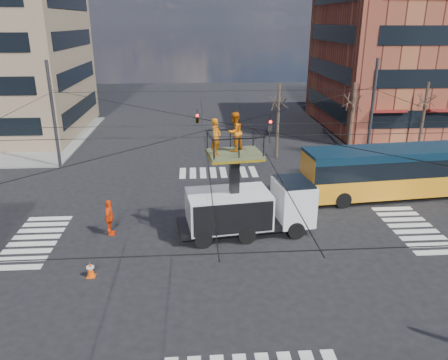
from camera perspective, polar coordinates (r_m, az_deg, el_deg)
ground at (r=23.14m, az=0.65°, el=-7.10°), size 120.00×120.00×0.00m
sidewalk_ne at (r=48.47m, az=24.19°, el=5.77°), size 18.00×18.00×0.12m
crosswalks at (r=23.14m, az=0.65°, el=-7.08°), size 22.40×22.40×0.02m
building_ne at (r=50.53m, az=24.78°, el=14.25°), size 20.06×16.06×14.00m
overhead_network at (r=21.91m, az=0.43°, el=3.41°), size 24.24×24.24×8.00m
tree_a at (r=35.18m, az=7.16°, el=10.18°), size 2.00×2.00×6.00m
tree_b at (r=36.80m, az=16.52°, el=9.96°), size 2.00×2.00×6.00m
tree_c at (r=39.27m, az=24.87°, el=9.53°), size 2.00×2.00×6.00m
utility_truck at (r=22.55m, az=3.31°, el=-2.07°), size 7.24×3.37×6.42m
city_bus at (r=29.69m, az=22.42°, el=1.17°), size 13.01×3.82×3.20m
traffic_cone at (r=20.30m, az=-17.05°, el=-11.09°), size 0.36×0.36×0.72m
worker_ground at (r=23.45m, az=-14.74°, el=-4.79°), size 0.48×1.14×1.95m
flagger at (r=24.61m, az=8.30°, el=-3.32°), size 1.19×1.32×1.78m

